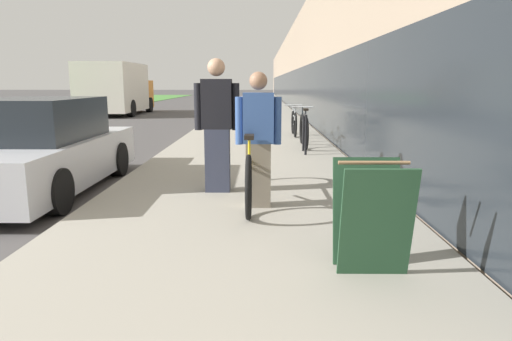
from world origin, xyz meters
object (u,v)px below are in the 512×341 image
object	(u,v)px
cruiser_bike_nearest	(304,130)
tandem_bicycle	(250,170)
moving_truck	(117,89)
sandwich_board_sign	(371,216)
person_bystander	(217,126)
cruiser_bike_middle	(294,123)
bike_rack_hoop	(305,129)
person_rider	(258,140)
parked_sedan_curbside	(38,150)

from	to	relation	value
cruiser_bike_nearest	tandem_bicycle	bearing A→B (deg)	-102.87
cruiser_bike_nearest	moving_truck	distance (m)	15.90
sandwich_board_sign	person_bystander	bearing A→B (deg)	118.54
cruiser_bike_nearest	cruiser_bike_middle	world-z (taller)	cruiser_bike_nearest
cruiser_bike_nearest	bike_rack_hoop	bearing A→B (deg)	-94.36
bike_rack_hoop	cruiser_bike_nearest	size ratio (longest dim) A/B	0.46
person_rider	parked_sedan_curbside	xyz separation A→B (m)	(-3.36, 1.36, -0.33)
person_rider	moving_truck	size ratio (longest dim) A/B	0.26
moving_truck	cruiser_bike_nearest	bearing A→B (deg)	-57.17
tandem_bicycle	bike_rack_hoop	size ratio (longest dim) A/B	2.96
sandwich_board_sign	parked_sedan_curbside	size ratio (longest dim) A/B	0.22
parked_sedan_curbside	moving_truck	world-z (taller)	moving_truck
tandem_bicycle	sandwich_board_sign	distance (m)	2.48
tandem_bicycle	sandwich_board_sign	world-z (taller)	tandem_bicycle
bike_rack_hoop	cruiser_bike_middle	size ratio (longest dim) A/B	0.51
person_bystander	sandwich_board_sign	bearing A→B (deg)	-61.46
person_rider	cruiser_bike_nearest	distance (m)	5.51
cruiser_bike_middle	moving_truck	size ratio (longest dim) A/B	0.26
moving_truck	tandem_bicycle	bearing A→B (deg)	-67.98
bike_rack_hoop	parked_sedan_curbside	bearing A→B (deg)	-145.26
person_bystander	cruiser_bike_middle	distance (m)	7.13
parked_sedan_curbside	bike_rack_hoop	bearing A→B (deg)	34.74
cruiser_bike_nearest	moving_truck	xyz separation A→B (m)	(-8.61, 13.34, 0.80)
cruiser_bike_nearest	parked_sedan_curbside	xyz separation A→B (m)	(-4.41, -4.03, 0.10)
person_rider	parked_sedan_curbside	size ratio (longest dim) A/B	0.39
tandem_bicycle	moving_truck	distance (m)	19.88
cruiser_bike_middle	person_rider	bearing A→B (deg)	-97.29
cruiser_bike_middle	moving_truck	bearing A→B (deg)	127.83
person_rider	parked_sedan_curbside	distance (m)	3.64
person_rider	cruiser_bike_nearest	bearing A→B (deg)	78.91
tandem_bicycle	parked_sedan_curbside	distance (m)	3.42
bike_rack_hoop	cruiser_bike_middle	xyz separation A→B (m)	(0.01, 3.36, -0.14)
person_bystander	cruiser_bike_nearest	size ratio (longest dim) A/B	0.99
person_bystander	bike_rack_hoop	xyz separation A→B (m)	(1.55, 3.57, -0.40)
person_rider	parked_sedan_curbside	world-z (taller)	person_rider
tandem_bicycle	moving_truck	xyz separation A→B (m)	(-7.45, 18.42, 0.80)
person_rider	cruiser_bike_nearest	world-z (taller)	person_rider
bike_rack_hoop	tandem_bicycle	bearing A→B (deg)	-104.93
bike_rack_hoop	cruiser_bike_middle	bearing A→B (deg)	89.81
tandem_bicycle	person_rider	xyz separation A→B (m)	(0.10, -0.31, 0.43)
person_rider	person_bystander	distance (m)	0.99
bike_rack_hoop	cruiser_bike_middle	world-z (taller)	cruiser_bike_middle
person_bystander	cruiser_bike_nearest	bearing A→B (deg)	70.48
tandem_bicycle	parked_sedan_curbside	world-z (taller)	parked_sedan_curbside
parked_sedan_curbside	moving_truck	distance (m)	17.88
person_rider	person_bystander	size ratio (longest dim) A/B	0.89
sandwich_board_sign	cruiser_bike_middle	bearing A→B (deg)	89.58
cruiser_bike_nearest	moving_truck	size ratio (longest dim) A/B	0.29
person_rider	moving_truck	xyz separation A→B (m)	(-7.55, 18.73, 0.37)
person_bystander	sandwich_board_sign	distance (m)	3.15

